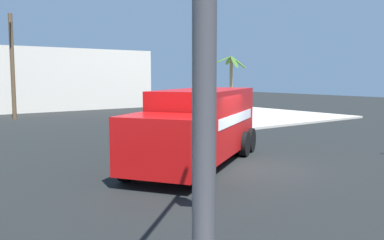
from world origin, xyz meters
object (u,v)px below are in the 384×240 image
Objects in this scene: delivery_truck at (199,125)px; vending_machine_red at (235,103)px; utility_pole at (12,65)px; palm_tree_far at (231,73)px.

delivery_truck is 4.21× the size of vending_machine_red.
vending_machine_red is (12.92, 12.00, -0.34)m from delivery_truck.
vending_machine_red is 0.24× the size of utility_pole.
utility_pole is at bearing 158.07° from palm_tree_far.
palm_tree_far reaches higher than delivery_truck.
utility_pole is at bearing 149.53° from vending_machine_red.
palm_tree_far is at bearing 55.31° from vending_machine_red.
delivery_truck is at bearing -135.56° from palm_tree_far.
delivery_truck is 1.02× the size of utility_pole.
delivery_truck is at bearing -137.10° from vending_machine_red.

